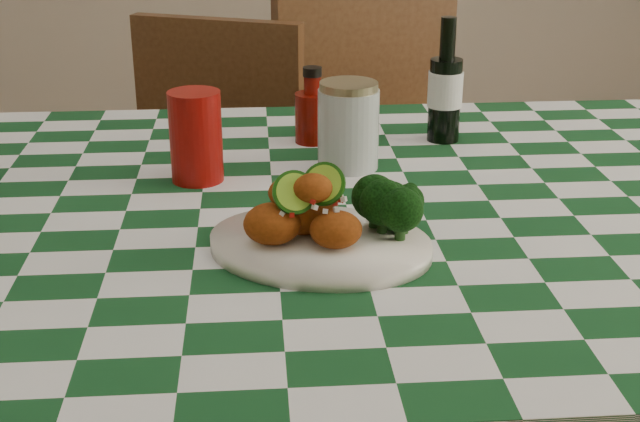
{
  "coord_description": "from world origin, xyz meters",
  "views": [
    {
      "loc": [
        -0.13,
        -1.16,
        1.25
      ],
      "look_at": [
        -0.05,
        -0.16,
        0.84
      ],
      "focal_mm": 50.0,
      "sensor_mm": 36.0,
      "label": 1
    }
  ],
  "objects_px": {
    "plate": "(320,245)",
    "beer_bottle": "(446,80)",
    "red_tumbler": "(196,137)",
    "ketchup_bottle": "(312,105)",
    "wooden_chair_left": "(190,233)",
    "fried_chicken_pile": "(312,207)",
    "wooden_chair_right": "(405,192)",
    "mason_jar": "(348,125)"
  },
  "relations": [
    {
      "from": "ketchup_bottle",
      "to": "wooden_chair_left",
      "type": "height_order",
      "value": "ketchup_bottle"
    },
    {
      "from": "wooden_chair_left",
      "to": "wooden_chair_right",
      "type": "relative_size",
      "value": 0.88
    },
    {
      "from": "red_tumbler",
      "to": "ketchup_bottle",
      "type": "xyz_separation_m",
      "value": [
        0.19,
        0.18,
        -0.0
      ]
    },
    {
      "from": "beer_bottle",
      "to": "mason_jar",
      "type": "bearing_deg",
      "value": -144.42
    },
    {
      "from": "wooden_chair_left",
      "to": "wooden_chair_right",
      "type": "xyz_separation_m",
      "value": [
        0.5,
        0.05,
        0.06
      ]
    },
    {
      "from": "mason_jar",
      "to": "wooden_chair_left",
      "type": "xyz_separation_m",
      "value": [
        -0.3,
        0.53,
        -0.41
      ]
    },
    {
      "from": "ketchup_bottle",
      "to": "beer_bottle",
      "type": "height_order",
      "value": "beer_bottle"
    },
    {
      "from": "wooden_chair_right",
      "to": "ketchup_bottle",
      "type": "bearing_deg",
      "value": -138.06
    },
    {
      "from": "beer_bottle",
      "to": "wooden_chair_left",
      "type": "bearing_deg",
      "value": 139.37
    },
    {
      "from": "plate",
      "to": "beer_bottle",
      "type": "bearing_deg",
      "value": 60.87
    },
    {
      "from": "plate",
      "to": "mason_jar",
      "type": "relative_size",
      "value": 2.05
    },
    {
      "from": "red_tumbler",
      "to": "beer_bottle",
      "type": "relative_size",
      "value": 0.65
    },
    {
      "from": "fried_chicken_pile",
      "to": "beer_bottle",
      "type": "xyz_separation_m",
      "value": [
        0.26,
        0.44,
        0.04
      ]
    },
    {
      "from": "wooden_chair_left",
      "to": "red_tumbler",
      "type": "bearing_deg",
      "value": -61.34
    },
    {
      "from": "fried_chicken_pile",
      "to": "wooden_chair_left",
      "type": "height_order",
      "value": "wooden_chair_left"
    },
    {
      "from": "beer_bottle",
      "to": "red_tumbler",
      "type": "bearing_deg",
      "value": -157.7
    },
    {
      "from": "beer_bottle",
      "to": "wooden_chair_right",
      "type": "bearing_deg",
      "value": 87.41
    },
    {
      "from": "plate",
      "to": "beer_bottle",
      "type": "height_order",
      "value": "beer_bottle"
    },
    {
      "from": "red_tumbler",
      "to": "wooden_chair_left",
      "type": "relative_size",
      "value": 0.15
    },
    {
      "from": "red_tumbler",
      "to": "wooden_chair_left",
      "type": "height_order",
      "value": "red_tumbler"
    },
    {
      "from": "fried_chicken_pile",
      "to": "wooden_chair_right",
      "type": "relative_size",
      "value": 0.13
    },
    {
      "from": "beer_bottle",
      "to": "fried_chicken_pile",
      "type": "bearing_deg",
      "value": -120.08
    },
    {
      "from": "red_tumbler",
      "to": "mason_jar",
      "type": "height_order",
      "value": "same"
    },
    {
      "from": "plate",
      "to": "fried_chicken_pile",
      "type": "height_order",
      "value": "fried_chicken_pile"
    },
    {
      "from": "beer_bottle",
      "to": "plate",
      "type": "bearing_deg",
      "value": -119.13
    },
    {
      "from": "wooden_chair_right",
      "to": "red_tumbler",
      "type": "bearing_deg",
      "value": -144.05
    },
    {
      "from": "plate",
      "to": "red_tumbler",
      "type": "bearing_deg",
      "value": 121.04
    },
    {
      "from": "fried_chicken_pile",
      "to": "red_tumbler",
      "type": "xyz_separation_m",
      "value": [
        -0.15,
        0.27,
        0.01
      ]
    },
    {
      "from": "beer_bottle",
      "to": "wooden_chair_left",
      "type": "height_order",
      "value": "beer_bottle"
    },
    {
      "from": "plate",
      "to": "ketchup_bottle",
      "type": "relative_size",
      "value": 2.16
    },
    {
      "from": "plate",
      "to": "fried_chicken_pile",
      "type": "relative_size",
      "value": 2.1
    },
    {
      "from": "fried_chicken_pile",
      "to": "beer_bottle",
      "type": "bearing_deg",
      "value": 59.92
    },
    {
      "from": "fried_chicken_pile",
      "to": "mason_jar",
      "type": "height_order",
      "value": "mason_jar"
    },
    {
      "from": "wooden_chair_right",
      "to": "mason_jar",
      "type": "bearing_deg",
      "value": -128.23
    },
    {
      "from": "mason_jar",
      "to": "beer_bottle",
      "type": "xyz_separation_m",
      "value": [
        0.18,
        0.13,
        0.04
      ]
    },
    {
      "from": "mason_jar",
      "to": "beer_bottle",
      "type": "distance_m",
      "value": 0.22
    },
    {
      "from": "plate",
      "to": "fried_chicken_pile",
      "type": "bearing_deg",
      "value": 180.0
    },
    {
      "from": "fried_chicken_pile",
      "to": "mason_jar",
      "type": "xyz_separation_m",
      "value": [
        0.08,
        0.31,
        0.01
      ]
    },
    {
      "from": "red_tumbler",
      "to": "mason_jar",
      "type": "bearing_deg",
      "value": 10.03
    },
    {
      "from": "ketchup_bottle",
      "to": "beer_bottle",
      "type": "bearing_deg",
      "value": -1.91
    },
    {
      "from": "plate",
      "to": "wooden_chair_left",
      "type": "relative_size",
      "value": 0.31
    },
    {
      "from": "mason_jar",
      "to": "wooden_chair_left",
      "type": "bearing_deg",
      "value": 119.05
    }
  ]
}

